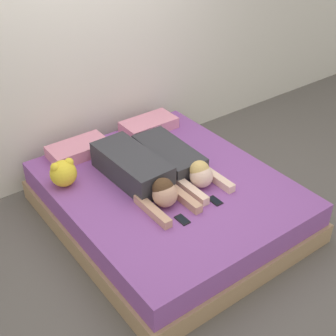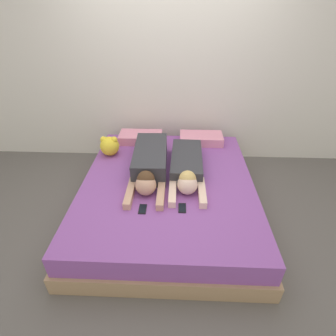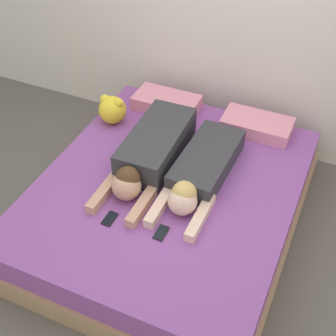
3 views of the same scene
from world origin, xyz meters
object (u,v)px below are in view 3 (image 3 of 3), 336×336
at_px(pillow_head_left, 167,102).
at_px(cell_phone_left, 110,219).
at_px(person_right, 200,172).
at_px(bed, 168,203).
at_px(pillow_head_right, 257,125).
at_px(plush_toy, 112,109).
at_px(person_left, 150,152).
at_px(cell_phone_right, 161,233).

bearing_deg(pillow_head_left, cell_phone_left, -81.96).
height_order(pillow_head_left, person_right, person_right).
height_order(bed, pillow_head_right, pillow_head_right).
height_order(pillow_head_left, plush_toy, plush_toy).
distance_m(pillow_head_left, plush_toy, 0.49).
distance_m(pillow_head_left, person_right, 0.96).
bearing_deg(person_right, pillow_head_left, 128.61).
xyz_separation_m(pillow_head_left, person_right, (0.60, -0.75, 0.03)).
relative_size(bed, cell_phone_left, 16.95).
xyz_separation_m(pillow_head_right, person_left, (-0.61, -0.73, 0.06)).
relative_size(pillow_head_right, plush_toy, 2.31).
bearing_deg(person_left, cell_phone_left, -90.59).
distance_m(person_right, cell_phone_left, 0.72).
distance_m(pillow_head_left, pillow_head_right, 0.80).
bearing_deg(person_right, person_left, 176.70).
xyz_separation_m(bed, plush_toy, (-0.73, 0.51, 0.32)).
bearing_deg(pillow_head_right, cell_phone_left, -114.60).
bearing_deg(pillow_head_right, person_left, -129.89).
bearing_deg(plush_toy, cell_phone_right, -47.19).
bearing_deg(person_left, pillow_head_left, 105.07).
distance_m(person_left, plush_toy, 0.64).
xyz_separation_m(pillow_head_left, pillow_head_right, (0.80, 0.00, 0.00)).
height_order(pillow_head_right, person_left, person_left).
bearing_deg(pillow_head_left, pillow_head_right, 0.00).
bearing_deg(plush_toy, bed, -34.78).
relative_size(pillow_head_left, cell_phone_left, 4.37).
distance_m(bed, person_right, 0.37).
xyz_separation_m(pillow_head_right, cell_phone_right, (-0.25, -1.31, -0.05)).
distance_m(person_right, cell_phone_right, 0.57).
relative_size(person_left, cell_phone_left, 8.93).
height_order(person_right, cell_phone_right, person_right).
bearing_deg(plush_toy, cell_phone_left, -62.17).
height_order(pillow_head_right, person_right, person_right).
bearing_deg(person_left, cell_phone_right, -58.68).
xyz_separation_m(bed, person_left, (-0.21, 0.14, 0.32)).
bearing_deg(bed, cell_phone_left, -114.24).
relative_size(bed, pillow_head_left, 3.88).
bearing_deg(bed, pillow_head_left, 114.80).
relative_size(person_left, cell_phone_right, 8.93).
xyz_separation_m(bed, cell_phone_right, (0.15, -0.44, 0.21)).
relative_size(person_left, person_right, 1.06).
bearing_deg(cell_phone_left, pillow_head_right, 65.40).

